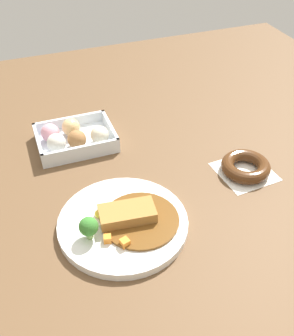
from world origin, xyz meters
TOP-DOWN VIEW (x-y plane):
  - ground_plane at (0.00, 0.00)m, footprint 1.60×1.60m
  - curry_plate at (-0.16, -0.13)m, footprint 0.27×0.27m
  - donut_box at (-0.19, 0.19)m, footprint 0.20×0.15m
  - chocolate_ring_donut at (0.18, -0.06)m, footprint 0.14×0.14m

SIDE VIEW (x-z plane):
  - ground_plane at x=0.00m, z-range 0.00..0.00m
  - curry_plate at x=-0.16m, z-range -0.02..0.05m
  - chocolate_ring_donut at x=0.18m, z-range 0.00..0.03m
  - donut_box at x=-0.19m, z-range -0.01..0.06m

